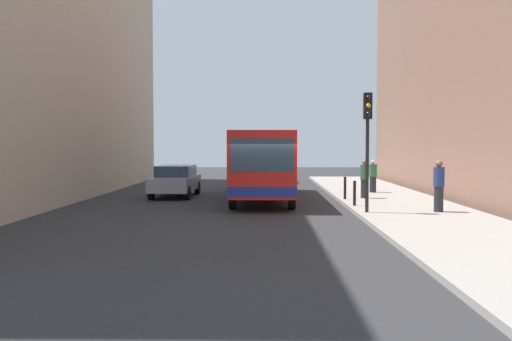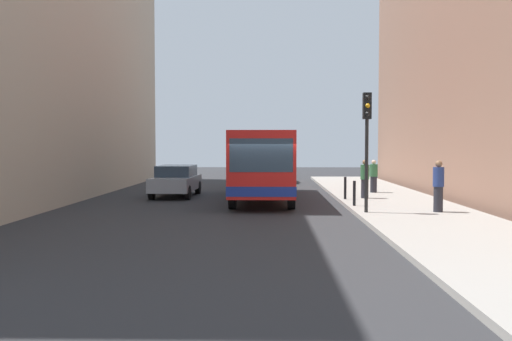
% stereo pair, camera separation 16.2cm
% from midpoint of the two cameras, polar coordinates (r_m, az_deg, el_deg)
% --- Properties ---
extents(ground_plane, '(80.00, 80.00, 0.00)m').
position_cam_midpoint_polar(ground_plane, '(21.36, 0.97, -4.07)').
color(ground_plane, '#2D2D30').
extents(sidewalk, '(4.40, 40.00, 0.15)m').
position_cam_midpoint_polar(sidewalk, '(21.99, 15.21, -3.77)').
color(sidewalk, '#9E9991').
rests_on(sidewalk, ground).
extents(bus, '(2.56, 11.02, 3.00)m').
position_cam_midpoint_polar(bus, '(25.92, 0.89, 0.94)').
color(bus, red).
rests_on(bus, ground).
extents(car_beside_bus, '(1.97, 4.45, 1.48)m').
position_cam_midpoint_polar(car_beside_bus, '(27.49, -7.78, -0.95)').
color(car_beside_bus, '#A5A8AD').
rests_on(car_beside_bus, ground).
extents(car_behind_bus, '(2.04, 4.48, 1.48)m').
position_cam_midpoint_polar(car_behind_bus, '(37.79, 2.06, 0.06)').
color(car_behind_bus, silver).
rests_on(car_behind_bus, ground).
extents(traffic_light, '(0.28, 0.33, 4.10)m').
position_cam_midpoint_polar(traffic_light, '(20.01, 11.20, 4.05)').
color(traffic_light, black).
rests_on(traffic_light, sidewalk).
extents(bollard_near, '(0.11, 0.11, 0.95)m').
position_cam_midpoint_polar(bollard_near, '(22.13, 9.95, -2.25)').
color(bollard_near, black).
rests_on(bollard_near, sidewalk).
extents(bollard_mid, '(0.11, 0.11, 0.95)m').
position_cam_midpoint_polar(bollard_mid, '(24.71, 9.05, -1.73)').
color(bollard_mid, black).
rests_on(bollard_mid, sidewalk).
extents(pedestrian_near_signal, '(0.38, 0.38, 1.79)m').
position_cam_midpoint_polar(pedestrian_near_signal, '(20.82, 17.89, -1.47)').
color(pedestrian_near_signal, '#26262D').
rests_on(pedestrian_near_signal, sidewalk).
extents(pedestrian_mid_sidewalk, '(0.38, 0.38, 1.67)m').
position_cam_midpoint_polar(pedestrian_mid_sidewalk, '(25.29, 10.95, -0.83)').
color(pedestrian_mid_sidewalk, '#26262D').
rests_on(pedestrian_mid_sidewalk, sidewalk).
extents(pedestrian_far_sidewalk, '(0.38, 0.38, 1.58)m').
position_cam_midpoint_polar(pedestrian_far_sidewalk, '(28.34, 11.78, -0.57)').
color(pedestrian_far_sidewalk, '#26262D').
rests_on(pedestrian_far_sidewalk, sidewalk).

